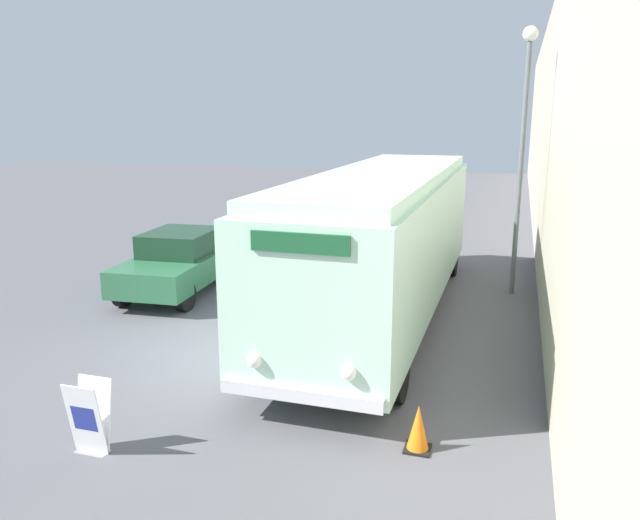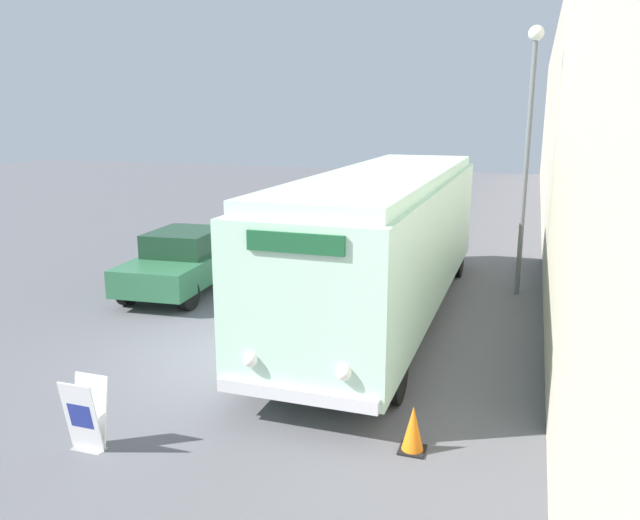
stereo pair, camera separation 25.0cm
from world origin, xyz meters
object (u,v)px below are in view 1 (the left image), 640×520
vintage_bus (384,236)px  parked_car_distant (366,183)px  traffic_cone (418,428)px  parked_car_near (180,262)px  sign_board (89,418)px  parked_car_mid (286,218)px  streetlamp (524,126)px  parked_car_far (341,198)px

vintage_bus → parked_car_distant: vintage_bus is taller
vintage_bus → traffic_cone: 6.01m
vintage_bus → parked_car_near: 5.50m
traffic_cone → sign_board: bearing=-161.8°
sign_board → traffic_cone: (4.24, 1.39, -0.18)m
parked_car_near → parked_car_mid: size_ratio=0.98×
streetlamp → traffic_cone: (-1.11, -8.38, -3.89)m
streetlamp → parked_car_far: streetlamp is taller
parked_car_near → parked_car_distant: bearing=84.6°
sign_board → streetlamp: streetlamp is taller
sign_board → streetlamp: 11.75m
vintage_bus → parked_car_far: (-4.91, 14.02, -1.14)m
parked_car_mid → traffic_cone: 14.97m
sign_board → parked_car_far: bearing=96.4°
vintage_bus → parked_car_mid: (-5.24, 7.70, -1.09)m
sign_board → traffic_cone: size_ratio=1.56×
streetlamp → parked_car_distant: (-7.93, 17.13, -3.45)m
streetlamp → parked_car_far: (-7.72, 11.20, -3.50)m
parked_car_mid → parked_car_near: bearing=-85.6°
vintage_bus → traffic_cone: vintage_bus is taller
parked_car_mid → traffic_cone: (6.93, -13.26, -0.44)m
streetlamp → sign_board: bearing=-118.7°
parked_car_mid → traffic_cone: size_ratio=6.74×
parked_car_far → traffic_cone: bearing=-71.5°
parked_car_near → traffic_cone: size_ratio=6.63×
streetlamp → traffic_cone: streetlamp is taller
parked_car_near → streetlamp: bearing=11.9°
parked_car_mid → parked_car_far: 6.33m
parked_car_far → parked_car_distant: 5.93m
parked_car_near → parked_car_far: 13.65m
traffic_cone → vintage_bus: bearing=106.9°
parked_car_near → sign_board: bearing=-73.6°
parked_car_far → traffic_cone: (6.61, -19.59, -0.39)m
parked_car_mid → parked_car_distant: parked_car_mid is taller
sign_board → streetlamp: size_ratio=0.16×
parked_car_near → parked_car_mid: parked_car_near is taller
parked_car_distant → sign_board: bearing=-82.6°
streetlamp → parked_car_far: bearing=124.6°
streetlamp → parked_car_near: size_ratio=1.47×
streetlamp → parked_car_far: 14.05m
vintage_bus → streetlamp: 4.62m
parked_car_mid → parked_car_far: size_ratio=0.99×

